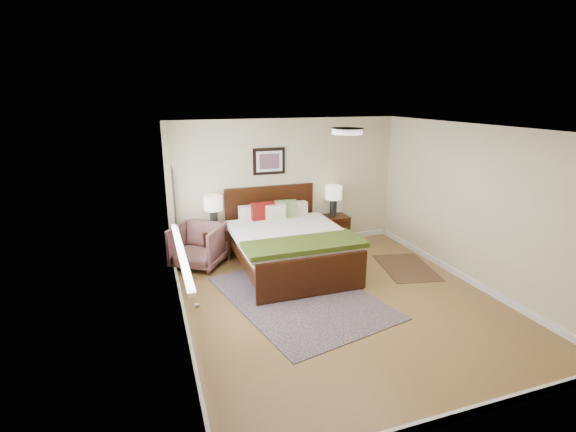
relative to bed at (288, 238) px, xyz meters
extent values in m
plane|color=brown|center=(0.35, -1.38, -0.57)|extent=(5.00, 5.00, 0.00)
cube|color=beige|center=(0.35, 1.12, 0.68)|extent=(4.50, 0.04, 2.50)
cube|color=beige|center=(0.35, -3.88, 0.68)|extent=(4.50, 0.04, 2.50)
cube|color=beige|center=(-1.90, -1.38, 0.68)|extent=(0.04, 5.00, 2.50)
cube|color=beige|center=(2.60, -1.38, 0.68)|extent=(0.04, 5.00, 2.50)
cube|color=white|center=(0.35, -1.38, 1.93)|extent=(4.50, 5.00, 0.02)
cube|color=silver|center=(-1.88, -0.68, 0.83)|extent=(0.02, 2.72, 1.32)
cube|color=silver|center=(-1.86, -0.68, 0.83)|extent=(0.01, 2.60, 1.20)
cube|color=silver|center=(-1.83, -0.68, 0.20)|extent=(0.10, 2.72, 0.04)
cube|color=silver|center=(-1.88, -3.13, 0.52)|extent=(0.01, 1.00, 2.18)
cube|color=brown|center=(-1.87, -3.13, 0.48)|extent=(0.01, 0.90, 2.10)
cylinder|color=#999999|center=(-1.85, -2.75, 0.43)|extent=(0.04, 0.04, 0.04)
cylinder|color=white|center=(0.35, -1.38, 1.89)|extent=(0.40, 0.40, 0.07)
cylinder|color=beige|center=(0.35, -1.38, 1.93)|extent=(0.44, 0.44, 0.01)
cube|color=black|center=(0.00, 1.08, 0.07)|extent=(1.75, 0.06, 1.23)
cube|color=black|center=(0.00, -1.14, -0.24)|extent=(1.75, 0.06, 0.61)
cube|color=black|center=(-0.84, -0.03, -0.21)|extent=(0.06, 2.20, 0.20)
cube|color=black|center=(0.84, -0.03, -0.21)|extent=(0.06, 2.20, 0.20)
cube|color=beige|center=(0.00, -0.03, -0.07)|extent=(1.65, 2.18, 0.24)
cube|color=beige|center=(0.00, -0.13, 0.09)|extent=(1.83, 1.95, 0.11)
cube|color=#374414|center=(0.00, -0.78, 0.15)|extent=(1.87, 0.70, 0.08)
cube|color=beige|center=(-0.38, 0.84, 0.25)|extent=(0.55, 0.18, 0.29)
cube|color=beige|center=(0.38, 0.84, 0.25)|extent=(0.55, 0.18, 0.29)
cube|color=#5C0E0A|center=(-0.24, 0.72, 0.29)|extent=(0.43, 0.17, 0.35)
cube|color=olive|center=(0.20, 0.72, 0.29)|extent=(0.42, 0.16, 0.35)
cube|color=beige|center=(-0.02, 0.64, 0.27)|extent=(0.38, 0.13, 0.31)
cube|color=black|center=(0.00, 1.10, 1.15)|extent=(0.62, 0.03, 0.50)
cube|color=silver|center=(0.00, 1.08, 1.15)|extent=(0.50, 0.01, 0.38)
cube|color=#A52D23|center=(0.00, 1.07, 1.15)|extent=(0.38, 0.01, 0.28)
cube|color=black|center=(-1.11, 0.89, -0.02)|extent=(0.48, 0.43, 0.05)
cube|color=black|center=(-1.32, 0.71, -0.30)|extent=(0.05, 0.05, 0.53)
cube|color=black|center=(-0.90, 0.71, -0.30)|extent=(0.05, 0.05, 0.53)
cube|color=black|center=(-1.32, 1.08, -0.30)|extent=(0.05, 0.05, 0.53)
cube|color=black|center=(-0.90, 1.08, -0.30)|extent=(0.05, 0.05, 0.53)
cube|color=black|center=(-1.11, 0.69, -0.12)|extent=(0.42, 0.03, 0.14)
cube|color=black|center=(1.26, 0.89, 0.00)|extent=(0.59, 0.44, 0.05)
cube|color=black|center=(0.99, 0.70, -0.29)|extent=(0.05, 0.05, 0.54)
cube|color=black|center=(1.52, 0.70, -0.29)|extent=(0.05, 0.05, 0.54)
cube|color=black|center=(0.99, 1.09, -0.29)|extent=(0.05, 0.05, 0.54)
cube|color=black|center=(1.52, 1.09, -0.29)|extent=(0.05, 0.05, 0.54)
cube|color=black|center=(1.26, 0.69, -0.10)|extent=(0.53, 0.03, 0.14)
cube|color=black|center=(1.26, 0.89, -0.43)|extent=(0.53, 0.38, 0.03)
cube|color=black|center=(1.26, 0.89, -0.40)|extent=(0.22, 0.28, 0.03)
cube|color=black|center=(1.26, 0.89, -0.36)|extent=(0.22, 0.28, 0.03)
cube|color=black|center=(1.26, 0.89, -0.33)|extent=(0.22, 0.28, 0.03)
cylinder|color=black|center=(-1.11, 0.89, 0.17)|extent=(0.14, 0.14, 0.32)
cylinder|color=black|center=(-1.11, 0.89, 0.35)|extent=(0.02, 0.02, 0.06)
cylinder|color=beige|center=(-1.11, 0.89, 0.49)|extent=(0.33, 0.33, 0.26)
cylinder|color=black|center=(1.26, 0.89, 0.19)|extent=(0.14, 0.14, 0.32)
cylinder|color=black|center=(1.26, 0.89, 0.37)|extent=(0.02, 0.02, 0.06)
cylinder|color=beige|center=(1.26, 0.89, 0.51)|extent=(0.33, 0.33, 0.26)
imported|color=brown|center=(-1.45, 0.62, -0.19)|extent=(1.13, 1.14, 0.75)
cube|color=#0C1D3D|center=(-0.19, -1.08, -0.56)|extent=(2.42, 3.01, 0.01)
cube|color=black|center=(1.98, -0.65, -0.56)|extent=(1.06, 1.37, 0.01)
camera|label=1|loc=(-2.18, -6.38, 2.36)|focal=26.00mm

